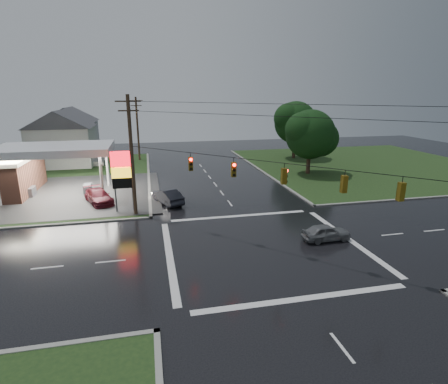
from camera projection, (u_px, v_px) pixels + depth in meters
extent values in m
plane|color=black|center=(264.00, 247.00, 26.11)|extent=(120.00, 120.00, 0.00)
cube|color=#1A3115|center=(8.00, 182.00, 45.16)|extent=(36.00, 36.00, 0.08)
cube|color=#1A3115|center=(366.00, 165.00, 55.91)|extent=(36.00, 36.00, 0.08)
cube|color=#2D2D2D|center=(41.00, 195.00, 38.87)|extent=(26.00, 18.00, 0.02)
cylinder|color=silver|center=(102.00, 177.00, 36.84)|extent=(0.30, 0.30, 5.00)
cylinder|color=silver|center=(17.00, 170.00, 40.41)|extent=(0.30, 0.30, 5.00)
cylinder|color=silver|center=(107.00, 166.00, 42.47)|extent=(0.30, 0.30, 5.00)
cube|color=silver|center=(54.00, 149.00, 37.88)|extent=(12.00, 8.00, 0.80)
cube|color=white|center=(55.00, 153.00, 38.00)|extent=(11.40, 7.40, 0.04)
cube|color=#59595E|center=(30.00, 192.00, 38.53)|extent=(0.80, 1.60, 1.10)
cube|color=#59595E|center=(88.00, 189.00, 39.77)|extent=(0.80, 1.60, 1.10)
cylinder|color=#59595E|center=(114.00, 182.00, 32.82)|extent=(0.16, 0.16, 6.00)
cylinder|color=#59595E|center=(132.00, 181.00, 33.15)|extent=(0.16, 0.16, 6.00)
cube|color=#F80D1D|center=(121.00, 159.00, 32.39)|extent=(2.00, 0.35, 1.40)
cube|color=yellow|center=(123.00, 172.00, 32.74)|extent=(2.00, 0.35, 1.00)
cube|color=black|center=(123.00, 183.00, 33.02)|extent=(2.00, 0.35, 1.00)
cylinder|color=#382619|center=(132.00, 157.00, 31.57)|extent=(0.32, 0.32, 11.00)
cube|color=#382619|center=(128.00, 101.00, 30.24)|extent=(2.20, 0.12, 0.12)
cube|color=#382619|center=(129.00, 111.00, 30.45)|extent=(1.80, 0.12, 0.12)
cylinder|color=#382619|center=(138.00, 129.00, 58.42)|extent=(0.32, 0.32, 10.50)
cube|color=#382619|center=(136.00, 101.00, 57.15)|extent=(2.20, 0.12, 0.12)
cube|color=#382619|center=(136.00, 106.00, 57.37)|extent=(1.80, 0.12, 0.12)
cube|color=#59470C|center=(191.00, 164.00, 28.07)|extent=(0.34, 0.34, 1.10)
cylinder|color=#FF0C07|center=(191.00, 160.00, 27.77)|extent=(0.22, 0.08, 0.22)
cube|color=#59470C|center=(234.00, 169.00, 25.98)|extent=(0.34, 0.34, 1.10)
cylinder|color=#FF0C07|center=(234.00, 165.00, 25.69)|extent=(0.22, 0.08, 0.22)
cube|color=#59470C|center=(284.00, 176.00, 23.89)|extent=(0.34, 0.34, 1.10)
cylinder|color=#FF0C07|center=(287.00, 171.00, 23.83)|extent=(0.08, 0.22, 0.22)
cube|color=#59470C|center=(344.00, 184.00, 21.80)|extent=(0.34, 0.34, 1.10)
cylinder|color=#FF0C07|center=(343.00, 177.00, 21.88)|extent=(0.22, 0.08, 0.22)
cube|color=#59470C|center=(401.00, 192.00, 20.13)|extent=(0.34, 0.34, 1.10)
cylinder|color=#FF0C07|center=(399.00, 184.00, 20.21)|extent=(0.22, 0.08, 0.22)
cube|color=silver|center=(63.00, 146.00, 54.78)|extent=(9.00, 8.00, 6.00)
cube|color=gray|center=(100.00, 161.00, 56.58)|extent=(1.60, 4.80, 0.80)
cube|color=silver|center=(71.00, 138.00, 65.84)|extent=(9.00, 8.00, 6.00)
cube|color=gray|center=(102.00, 150.00, 67.65)|extent=(1.60, 4.80, 0.80)
cylinder|color=black|center=(309.00, 156.00, 48.99)|extent=(0.56, 0.56, 5.04)
sphere|color=black|center=(310.00, 134.00, 48.15)|extent=(6.80, 6.80, 6.80)
sphere|color=black|center=(320.00, 138.00, 48.96)|extent=(5.10, 5.10, 5.10)
sphere|color=black|center=(303.00, 130.00, 47.30)|extent=(4.76, 4.76, 4.76)
cylinder|color=black|center=(294.00, 142.00, 60.81)|extent=(0.56, 0.56, 5.60)
sphere|color=black|center=(295.00, 123.00, 59.88)|extent=(7.20, 7.20, 7.20)
sphere|color=black|center=(304.00, 126.00, 60.72)|extent=(5.40, 5.40, 5.40)
sphere|color=black|center=(289.00, 118.00, 58.99)|extent=(5.04, 5.04, 5.04)
imported|color=black|center=(168.00, 196.00, 36.18)|extent=(3.24, 4.93, 1.54)
imported|color=slate|center=(326.00, 232.00, 27.15)|extent=(3.81, 1.60, 1.29)
imported|color=#56131E|center=(99.00, 196.00, 36.31)|extent=(3.80, 5.40, 1.45)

